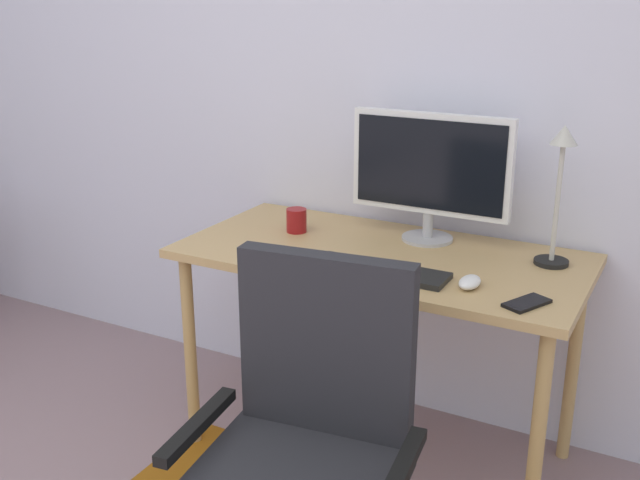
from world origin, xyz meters
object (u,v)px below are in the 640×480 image
at_px(monitor, 430,168).
at_px(desk_lamp, 560,178).
at_px(keyboard, 380,270).
at_px(cell_phone, 527,303).
at_px(desk, 380,274).
at_px(coffee_cup, 296,220).
at_px(computer_mouse, 470,282).

bearing_deg(monitor, desk_lamp, -5.64).
distance_m(keyboard, cell_phone, 0.46).
xyz_separation_m(desk, coffee_cup, (-0.36, 0.06, 0.12)).
xyz_separation_m(keyboard, computer_mouse, (0.28, 0.01, 0.01)).
bearing_deg(keyboard, desk_lamp, 36.38).
bearing_deg(computer_mouse, cell_phone, -15.20).
xyz_separation_m(computer_mouse, coffee_cup, (-0.72, 0.23, 0.03)).
bearing_deg(desk, desk_lamp, 15.79).
relative_size(keyboard, coffee_cup, 4.97).
height_order(desk, desk_lamp, desk_lamp).
bearing_deg(desk, computer_mouse, -25.10).
height_order(keyboard, cell_phone, keyboard).
distance_m(monitor, cell_phone, 0.66).
xyz_separation_m(monitor, coffee_cup, (-0.45, -0.13, -0.22)).
xyz_separation_m(monitor, computer_mouse, (0.27, -0.36, -0.24)).
bearing_deg(keyboard, desk, 112.99).
relative_size(desk, coffee_cup, 15.69).
xyz_separation_m(monitor, cell_phone, (0.45, -0.41, -0.25)).
bearing_deg(keyboard, monitor, 87.90).
bearing_deg(cell_phone, computer_mouse, -169.38).
bearing_deg(keyboard, computer_mouse, 3.04).
relative_size(monitor, cell_phone, 4.05).
distance_m(desk, coffee_cup, 0.39).
bearing_deg(desk_lamp, desk, -164.21).
xyz_separation_m(desk, computer_mouse, (0.36, -0.17, 0.10)).
bearing_deg(cell_phone, desk, -176.11).
xyz_separation_m(cell_phone, desk_lamp, (-0.01, 0.37, 0.28)).
relative_size(computer_mouse, desk_lamp, 0.23).
relative_size(coffee_cup, desk_lamp, 0.19).
distance_m(cell_phone, desk_lamp, 0.46).
relative_size(cell_phone, desk_lamp, 0.31).
height_order(desk, coffee_cup, coffee_cup).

